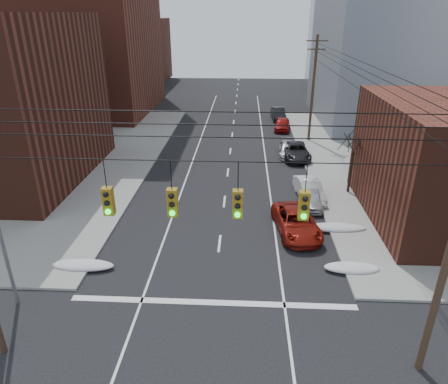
# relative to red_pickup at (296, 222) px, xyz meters

# --- Properties ---
(building_brick_far) EXTENTS (22.00, 18.00, 12.00)m
(building_brick_far) POSITION_rel_red_pickup_xyz_m (-30.83, 60.37, 5.27)
(building_brick_far) COLOR #4C2116
(building_brick_far) RESTS_ON ground
(building_office) EXTENTS (22.00, 20.00, 25.00)m
(building_office) POSITION_rel_red_pickup_xyz_m (17.17, 30.37, 11.77)
(building_office) COLOR gray
(building_office) RESTS_ON ground
(building_glass) EXTENTS (20.00, 18.00, 22.00)m
(building_glass) POSITION_rel_red_pickup_xyz_m (19.17, 56.37, 10.27)
(building_glass) COLOR gray
(building_glass) RESTS_ON ground
(utility_pole_far) EXTENTS (2.20, 0.28, 11.00)m
(utility_pole_far) POSITION_rel_red_pickup_xyz_m (3.67, 20.37, 5.05)
(utility_pole_far) COLOR #473323
(utility_pole_far) RESTS_ON ground
(traffic_signals) EXTENTS (17.00, 0.42, 2.02)m
(traffic_signals) POSITION_rel_red_pickup_xyz_m (-4.73, -10.66, 6.43)
(traffic_signals) COLOR black
(traffic_signals) RESTS_ON ground
(bare_tree) EXTENTS (2.09, 2.20, 4.93)m
(bare_tree) POSITION_rel_red_pickup_xyz_m (4.76, 6.36, 1.59)
(bare_tree) COLOR black
(bare_tree) RESTS_ON ground
(snow_nw) EXTENTS (3.50, 1.08, 0.42)m
(snow_nw) POSITION_rel_red_pickup_xyz_m (-12.23, -4.63, -0.52)
(snow_nw) COLOR silver
(snow_nw) RESTS_ON ground
(snow_ne) EXTENTS (3.00, 1.08, 0.42)m
(snow_ne) POSITION_rel_red_pickup_xyz_m (2.57, -4.13, -0.52)
(snow_ne) COLOR silver
(snow_ne) RESTS_ON ground
(snow_east_far) EXTENTS (4.00, 1.08, 0.42)m
(snow_east_far) POSITION_rel_red_pickup_xyz_m (2.57, 0.37, -0.52)
(snow_east_far) COLOR silver
(snow_east_far) RESTS_ON ground
(red_pickup) EXTENTS (3.12, 5.56, 1.47)m
(red_pickup) POSITION_rel_red_pickup_xyz_m (0.00, 0.00, 0.00)
(red_pickup) COLOR maroon
(red_pickup) RESTS_ON ground
(parked_car_a) EXTENTS (1.80, 3.80, 1.25)m
(parked_car_a) POSITION_rel_red_pickup_xyz_m (1.57, 3.90, -0.11)
(parked_car_a) COLOR silver
(parked_car_a) RESTS_ON ground
(parked_car_b) EXTENTS (2.10, 4.59, 1.46)m
(parked_car_b) POSITION_rel_red_pickup_xyz_m (1.57, 5.24, -0.00)
(parked_car_b) COLOR silver
(parked_car_b) RESTS_ON ground
(parked_car_c) EXTENTS (2.68, 5.36, 1.46)m
(parked_car_c) POSITION_rel_red_pickup_xyz_m (1.57, 14.51, -0.01)
(parked_car_c) COLOR black
(parked_car_c) RESTS_ON ground
(parked_car_d) EXTENTS (1.99, 4.41, 1.25)m
(parked_car_d) POSITION_rel_red_pickup_xyz_m (0.96, 15.42, -0.11)
(parked_car_d) COLOR #B6B5BB
(parked_car_d) RESTS_ON ground
(parked_car_e) EXTENTS (2.26, 4.45, 1.45)m
(parked_car_e) POSITION_rel_red_pickup_xyz_m (1.12, 24.76, -0.01)
(parked_car_e) COLOR maroon
(parked_car_e) RESTS_ON ground
(parked_car_f) EXTENTS (1.80, 4.69, 1.53)m
(parked_car_f) POSITION_rel_red_pickup_xyz_m (1.01, 30.13, 0.03)
(parked_car_f) COLOR black
(parked_car_f) RESTS_ON ground
(lot_car_a) EXTENTS (4.44, 2.99, 1.39)m
(lot_car_a) POSITION_rel_red_pickup_xyz_m (-19.14, 8.26, 0.11)
(lot_car_a) COLOR white
(lot_car_a) RESTS_ON sidewalk_nw
(lot_car_b) EXTENTS (5.54, 4.13, 1.40)m
(lot_car_b) POSITION_rel_red_pickup_xyz_m (-20.49, 10.80, 0.12)
(lot_car_b) COLOR silver
(lot_car_b) RESTS_ON sidewalk_nw
(lot_car_c) EXTENTS (5.66, 3.72, 1.52)m
(lot_car_c) POSITION_rel_red_pickup_xyz_m (-22.67, 10.65, 0.18)
(lot_car_c) COLOR black
(lot_car_c) RESTS_ON sidewalk_nw
(lot_car_d) EXTENTS (4.27, 2.07, 1.41)m
(lot_car_d) POSITION_rel_red_pickup_xyz_m (-22.69, 13.88, 0.12)
(lot_car_d) COLOR #A0A0A4
(lot_car_d) RESTS_ON sidewalk_nw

